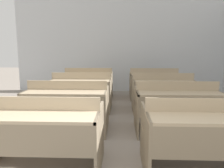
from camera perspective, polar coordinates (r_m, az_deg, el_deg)
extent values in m
cube|color=silver|center=(6.81, 2.20, 10.09)|extent=(6.43, 0.06, 2.86)
cube|color=gray|center=(2.40, -3.26, -14.48)|extent=(0.03, 0.80, 0.67)
cube|color=tan|center=(2.23, -19.93, -8.04)|extent=(1.26, 0.37, 0.03)
cube|color=gray|center=(2.14, -21.48, -13.61)|extent=(1.20, 0.02, 0.30)
cube|color=tan|center=(2.37, -18.46, -4.87)|extent=(1.26, 0.02, 0.14)
cube|color=tan|center=(2.71, -16.03, -10.25)|extent=(1.26, 0.33, 0.03)
cube|color=gray|center=(2.81, -15.79, -15.34)|extent=(1.20, 0.04, 0.04)
cube|color=#7A6A53|center=(2.41, 8.64, -14.49)|extent=(0.03, 0.80, 0.67)
cube|color=tan|center=(2.25, 25.35, -8.23)|extent=(1.26, 0.37, 0.03)
cube|color=#7A6A53|center=(2.16, 26.88, -13.76)|extent=(1.20, 0.02, 0.30)
cube|color=tan|center=(2.39, 23.87, -5.07)|extent=(1.26, 0.02, 0.14)
cube|color=tan|center=(2.73, 21.28, -10.41)|extent=(1.26, 0.33, 0.03)
cube|color=#7A6A53|center=(2.82, 20.96, -15.47)|extent=(1.20, 0.04, 0.04)
cube|color=#7F6F58|center=(3.79, -20.41, -6.19)|extent=(0.03, 0.80, 0.67)
cube|color=#7F6F58|center=(3.51, -1.44, -6.81)|extent=(0.03, 0.80, 0.67)
cube|color=tan|center=(3.33, -12.33, -2.23)|extent=(1.26, 0.37, 0.03)
cube|color=#7F6F58|center=(3.20, -13.01, -5.75)|extent=(1.20, 0.02, 0.30)
cube|color=tan|center=(3.48, -11.66, -0.30)|extent=(1.26, 0.02, 0.14)
cube|color=tan|center=(3.81, -10.51, -4.51)|extent=(1.26, 0.33, 0.03)
cube|color=#7F6F58|center=(3.88, -10.40, -8.30)|extent=(1.20, 0.04, 0.04)
cube|color=#7A6B54|center=(3.52, 6.42, -6.85)|extent=(0.03, 0.80, 0.67)
cube|color=#7A6B54|center=(3.81, 25.31, -6.44)|extent=(0.03, 0.80, 0.67)
cube|color=tan|center=(3.34, 17.37, -2.41)|extent=(1.26, 0.37, 0.03)
cube|color=#7A6B54|center=(3.21, 18.03, -5.91)|extent=(1.20, 0.02, 0.30)
cube|color=tan|center=(3.49, 16.70, -0.47)|extent=(1.26, 0.02, 0.14)
cube|color=tan|center=(3.81, 15.45, -4.66)|extent=(1.26, 0.33, 0.03)
cube|color=#7A6B54|center=(3.88, 15.29, -8.44)|extent=(1.20, 0.04, 0.04)
cube|color=#82735C|center=(4.91, -14.94, -2.58)|extent=(0.03, 0.80, 0.67)
cube|color=#82735C|center=(4.69, -0.45, -2.79)|extent=(0.03, 0.80, 0.67)
cube|color=tan|center=(4.50, -8.42, 0.75)|extent=(1.26, 0.37, 0.03)
cube|color=#82735C|center=(4.36, -8.79, -1.74)|extent=(1.20, 0.02, 0.30)
cube|color=tan|center=(4.66, -8.05, 2.10)|extent=(1.26, 0.02, 0.14)
cube|color=tan|center=(4.97, -7.40, -1.28)|extent=(1.26, 0.33, 0.03)
cube|color=#82735C|center=(5.03, -7.34, -4.23)|extent=(1.20, 0.04, 0.04)
cube|color=#807059|center=(4.68, 5.58, -2.86)|extent=(0.03, 0.80, 0.67)
cube|color=#807059|center=(4.91, 20.07, -2.82)|extent=(0.03, 0.80, 0.67)
cube|color=tan|center=(4.49, 13.65, 0.58)|extent=(1.26, 0.37, 0.03)
cube|color=#807059|center=(4.35, 14.01, -1.91)|extent=(1.20, 0.02, 0.30)
cube|color=tan|center=(4.65, 13.27, 1.94)|extent=(1.26, 0.02, 0.14)
cube|color=tan|center=(4.97, 12.54, -1.43)|extent=(1.26, 0.33, 0.03)
cube|color=#807059|center=(5.02, 12.43, -4.39)|extent=(1.20, 0.04, 0.04)
cube|color=#786952|center=(6.03, -11.86, -0.36)|extent=(0.03, 0.80, 0.67)
cube|color=#786952|center=(5.86, -0.12, -0.44)|extent=(0.03, 0.80, 0.67)
cube|color=tan|center=(5.66, -6.45, 2.45)|extent=(1.26, 0.37, 0.03)
cube|color=#786952|center=(5.51, -6.69, 0.53)|extent=(1.20, 0.02, 0.30)
cube|color=tan|center=(5.82, -6.20, 3.48)|extent=(1.26, 0.02, 0.14)
cube|color=tan|center=(6.13, -5.77, 0.67)|extent=(1.26, 0.33, 0.03)
cube|color=#786952|center=(6.18, -5.74, -1.74)|extent=(1.20, 0.04, 0.04)
cube|color=#83735C|center=(5.86, 4.86, -0.47)|extent=(0.03, 0.80, 0.67)
cube|color=#83735C|center=(6.04, 16.58, -0.53)|extent=(0.03, 0.80, 0.67)
cube|color=tan|center=(5.66, 11.22, 2.34)|extent=(1.26, 0.37, 0.03)
cube|color=#83735C|center=(5.52, 11.44, 0.42)|extent=(1.20, 0.02, 0.30)
cube|color=tan|center=(5.83, 10.98, 3.38)|extent=(1.26, 0.02, 0.14)
cube|color=tan|center=(6.14, 10.51, 0.58)|extent=(1.26, 0.33, 0.03)
cube|color=#83735C|center=(6.18, 10.44, -1.84)|extent=(1.20, 0.04, 0.04)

